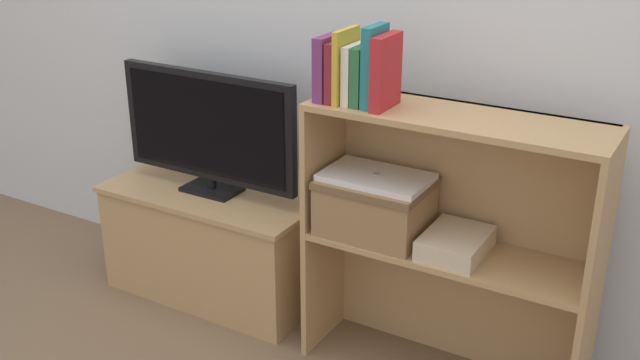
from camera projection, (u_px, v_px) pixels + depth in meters
name	position (u px, v px, depth m)	size (l,w,h in m)	color
ground_plane	(299.00, 353.00, 2.67)	(16.00, 16.00, 0.00)	brown
tv_stand	(215.00, 242.00, 2.98)	(0.86, 0.42, 0.45)	tan
tv	(208.00, 129.00, 2.80)	(0.76, 0.14, 0.47)	black
bookshelf_lower_tier	(451.00, 288.00, 2.50)	(0.92, 0.30, 0.48)	tan
bookshelf_upper_tier	(460.00, 160.00, 2.32)	(0.92, 0.30, 0.44)	tan
book_plum	(328.00, 67.00, 2.33)	(0.04, 0.14, 0.20)	#6B2D66
book_maroon	(338.00, 71.00, 2.31)	(0.03, 0.14, 0.19)	maroon
book_mustard	(346.00, 66.00, 2.29)	(0.02, 0.15, 0.23)	gold
book_ivory	(354.00, 74.00, 2.29)	(0.03, 0.12, 0.18)	silver
book_forest	(363.00, 76.00, 2.27)	(0.03, 0.12, 0.18)	#286638
book_teal	(374.00, 66.00, 2.24)	(0.03, 0.13, 0.25)	#1E7075
book_crimson	(386.00, 72.00, 2.23)	(0.04, 0.15, 0.22)	#B22328
storage_basket_left	(375.00, 204.00, 2.45)	(0.35, 0.26, 0.19)	#937047
laptop	(376.00, 177.00, 2.41)	(0.34, 0.22, 0.02)	white
magazine_stack	(456.00, 243.00, 2.34)	(0.19, 0.24, 0.07)	beige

